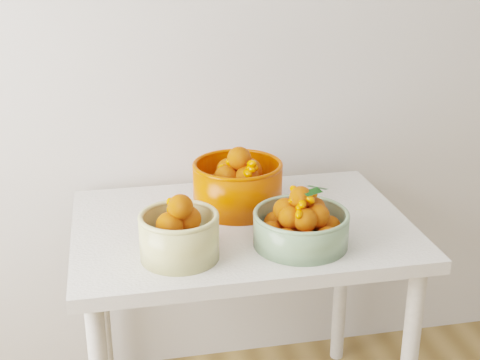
# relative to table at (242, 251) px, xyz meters

# --- Properties ---
(table) EXTENTS (1.00, 0.70, 0.75)m
(table) POSITION_rel_table_xyz_m (0.00, 0.00, 0.00)
(table) COLOR silver
(table) RESTS_ON ground
(bowl_cream) EXTENTS (0.28, 0.28, 0.18)m
(bowl_cream) POSITION_rel_table_xyz_m (-0.21, -0.18, 0.17)
(bowl_cream) COLOR tan
(bowl_cream) RESTS_ON table
(bowl_green) EXTENTS (0.28, 0.28, 0.17)m
(bowl_green) POSITION_rel_table_xyz_m (0.13, -0.17, 0.16)
(bowl_green) COLOR gray
(bowl_green) RESTS_ON table
(bowl_orange) EXTENTS (0.35, 0.35, 0.20)m
(bowl_orange) POSITION_rel_table_xyz_m (0.01, 0.11, 0.18)
(bowl_orange) COLOR #D33700
(bowl_orange) RESTS_ON table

